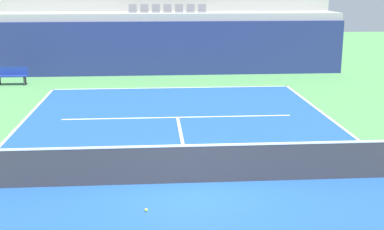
# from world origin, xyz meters

# --- Properties ---
(ground_plane) EXTENTS (80.00, 80.00, 0.00)m
(ground_plane) POSITION_xyz_m (0.00, 0.00, 0.00)
(ground_plane) COLOR #4C8C4C
(court_surface) EXTENTS (11.00, 24.00, 0.01)m
(court_surface) POSITION_xyz_m (0.00, 0.00, 0.01)
(court_surface) COLOR #1E4C99
(court_surface) RESTS_ON ground_plane
(baseline_far) EXTENTS (11.00, 0.10, 0.00)m
(baseline_far) POSITION_xyz_m (0.00, 11.95, 0.01)
(baseline_far) COLOR white
(baseline_far) RESTS_ON court_surface
(service_line_far) EXTENTS (8.26, 0.10, 0.00)m
(service_line_far) POSITION_xyz_m (0.00, 6.40, 0.01)
(service_line_far) COLOR white
(service_line_far) RESTS_ON court_surface
(centre_service_line) EXTENTS (0.10, 6.40, 0.00)m
(centre_service_line) POSITION_xyz_m (0.00, 3.20, 0.01)
(centre_service_line) COLOR white
(centre_service_line) RESTS_ON court_surface
(back_wall) EXTENTS (18.66, 0.30, 2.81)m
(back_wall) POSITION_xyz_m (0.00, 15.58, 1.41)
(back_wall) COLOR navy
(back_wall) RESTS_ON ground_plane
(stands_tier_lower) EXTENTS (18.66, 2.40, 3.20)m
(stands_tier_lower) POSITION_xyz_m (0.00, 16.93, 1.60)
(stands_tier_lower) COLOR #9E9E99
(stands_tier_lower) RESTS_ON ground_plane
(stands_tier_upper) EXTENTS (18.66, 2.40, 4.18)m
(stands_tier_upper) POSITION_xyz_m (0.00, 19.33, 2.09)
(stands_tier_upper) COLOR #9E9E99
(stands_tier_upper) RESTS_ON ground_plane
(seating_row_lower) EXTENTS (4.23, 0.44, 0.44)m
(seating_row_lower) POSITION_xyz_m (0.00, 17.03, 3.33)
(seating_row_lower) COLOR slate
(seating_row_lower) RESTS_ON stands_tier_lower
(tennis_net) EXTENTS (11.08, 0.08, 1.07)m
(tennis_net) POSITION_xyz_m (0.00, 0.00, 0.51)
(tennis_net) COLOR black
(tennis_net) RESTS_ON court_surface
(player_bench) EXTENTS (1.50, 0.40, 0.85)m
(player_bench) POSITION_xyz_m (-7.58, 13.30, 0.51)
(player_bench) COLOR navy
(player_bench) RESTS_ON ground_plane
(tennis_ball_0) EXTENTS (0.07, 0.07, 0.07)m
(tennis_ball_0) POSITION_xyz_m (-1.06, -1.56, 0.04)
(tennis_ball_0) COLOR #CCE033
(tennis_ball_0) RESTS_ON court_surface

